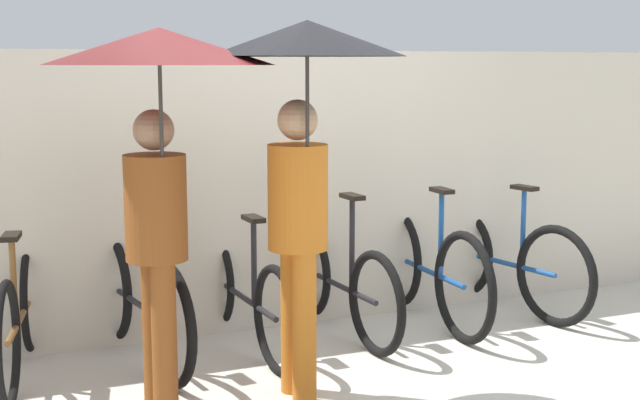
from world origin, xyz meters
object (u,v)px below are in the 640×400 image
(parked_bicycle_3, at_px, (339,283))
(pedestrian_center, at_px, (304,106))
(parked_bicycle_5, at_px, (504,261))
(parked_bicycle_2, at_px, (243,294))
(parked_bicycle_1, at_px, (137,300))
(parked_bicycle_4, at_px, (428,269))
(parked_bicycle_0, at_px, (20,315))
(pedestrian_leading, at_px, (158,104))

(parked_bicycle_3, distance_m, pedestrian_center, 1.76)
(parked_bicycle_5, bearing_deg, parked_bicycle_2, 81.51)
(parked_bicycle_1, height_order, parked_bicycle_4, parked_bicycle_4)
(parked_bicycle_3, bearing_deg, parked_bicycle_0, 87.40)
(pedestrian_leading, height_order, pedestrian_center, pedestrian_center)
(parked_bicycle_1, xyz_separation_m, pedestrian_leading, (-0.05, -0.91, 1.23))
(parked_bicycle_0, bearing_deg, parked_bicycle_2, -77.73)
(parked_bicycle_5, bearing_deg, parked_bicycle_1, 81.17)
(parked_bicycle_1, xyz_separation_m, parked_bicycle_5, (2.72, 0.07, -0.01))
(pedestrian_center, bearing_deg, pedestrian_leading, -9.05)
(pedestrian_leading, distance_m, pedestrian_center, 0.73)
(parked_bicycle_2, height_order, pedestrian_center, pedestrian_center)
(parked_bicycle_1, bearing_deg, parked_bicycle_2, -97.28)
(parked_bicycle_0, relative_size, parked_bicycle_1, 0.93)
(parked_bicycle_3, height_order, parked_bicycle_4, parked_bicycle_4)
(parked_bicycle_3, height_order, parked_bicycle_5, parked_bicycle_3)
(parked_bicycle_3, xyz_separation_m, pedestrian_center, (-0.68, -1.05, 1.24))
(parked_bicycle_4, distance_m, pedestrian_leading, 2.59)
(parked_bicycle_0, distance_m, pedestrian_leading, 1.67)
(parked_bicycle_2, height_order, parked_bicycle_4, parked_bicycle_4)
(parked_bicycle_0, distance_m, pedestrian_center, 2.11)
(parked_bicycle_1, bearing_deg, pedestrian_center, -154.54)
(parked_bicycle_3, height_order, pedestrian_leading, pedestrian_leading)
(parked_bicycle_0, xyz_separation_m, pedestrian_leading, (0.63, -0.92, 1.25))
(parked_bicycle_3, bearing_deg, parked_bicycle_4, -92.91)
(parked_bicycle_5, relative_size, pedestrian_center, 0.82)
(parked_bicycle_0, distance_m, parked_bicycle_1, 0.68)
(parked_bicycle_2, bearing_deg, parked_bicycle_4, -91.38)
(parked_bicycle_0, xyz_separation_m, parked_bicycle_5, (3.40, 0.06, 0.01))
(parked_bicycle_0, distance_m, parked_bicycle_4, 2.72)
(parked_bicycle_0, distance_m, parked_bicycle_2, 1.36)
(parked_bicycle_2, distance_m, pedestrian_center, 1.62)
(parked_bicycle_0, xyz_separation_m, parked_bicycle_3, (2.04, 0.00, -0.01))
(parked_bicycle_2, xyz_separation_m, pedestrian_leading, (-0.73, -0.91, 1.26))
(parked_bicycle_3, bearing_deg, parked_bicycle_1, 87.88)
(parked_bicycle_4, bearing_deg, parked_bicycle_5, -83.41)
(parked_bicycle_3, xyz_separation_m, parked_bicycle_4, (0.68, -0.00, 0.03))
(parked_bicycle_3, distance_m, pedestrian_leading, 2.10)
(parked_bicycle_4, xyz_separation_m, pedestrian_leading, (-2.09, -0.92, 1.22))
(parked_bicycle_5, distance_m, pedestrian_center, 2.62)
(parked_bicycle_3, xyz_separation_m, pedestrian_leading, (-1.41, -0.92, 1.26))
(parked_bicycle_0, distance_m, parked_bicycle_5, 3.40)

